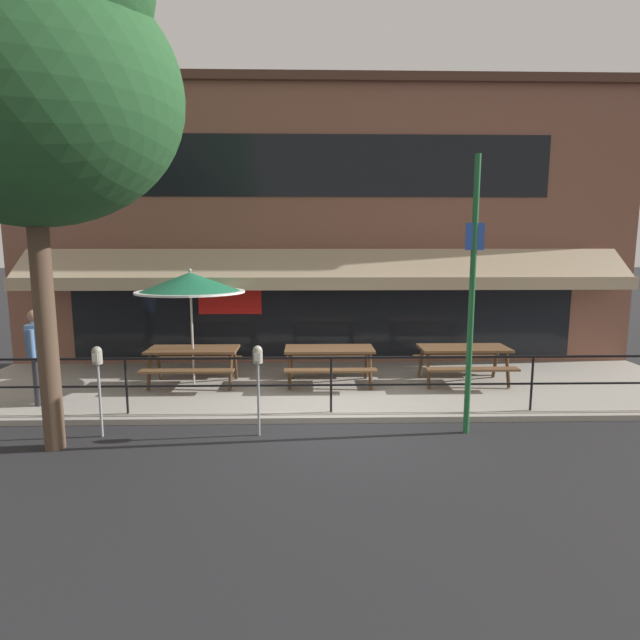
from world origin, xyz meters
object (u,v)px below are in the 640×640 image
object	(u,v)px
street_sign_pole	(472,295)
street_tree_curbside	(31,74)
parking_meter_far	(258,363)
picnic_table_centre	(329,355)
pedestrian_walking	(37,352)
parking_meter_near	(98,364)
patio_umbrella_left	(190,283)
picnic_table_left	(193,356)
picnic_table_right	(464,354)

from	to	relation	value
street_sign_pole	street_tree_curbside	xyz separation A→B (m)	(-6.06, -0.53, 2.93)
parking_meter_far	street_sign_pole	distance (m)	3.41
picnic_table_centre	parking_meter_far	bearing A→B (deg)	-115.61
pedestrian_walking	street_sign_pole	world-z (taller)	street_sign_pole
street_sign_pole	parking_meter_near	bearing A→B (deg)	-179.74
pedestrian_walking	street_tree_curbside	size ratio (longest dim) A/B	0.24
pedestrian_walking	street_tree_curbside	bearing A→B (deg)	-56.21
patio_umbrella_left	street_sign_pole	world-z (taller)	street_sign_pole
picnic_table_centre	street_tree_curbside	world-z (taller)	street_tree_curbside
picnic_table_left	street_tree_curbside	world-z (taller)	street_tree_curbside
picnic_table_centre	parking_meter_far	distance (m)	2.81
street_sign_pole	pedestrian_walking	bearing A→B (deg)	169.70
picnic_table_right	patio_umbrella_left	size ratio (longest dim) A/B	0.76
parking_meter_near	picnic_table_left	bearing A→B (deg)	71.28
picnic_table_left	patio_umbrella_left	distance (m)	1.47
patio_umbrella_left	picnic_table_centre	bearing A→B (deg)	-0.19
street_sign_pole	patio_umbrella_left	bearing A→B (deg)	152.76
pedestrian_walking	street_sign_pole	bearing A→B (deg)	-10.30
parking_meter_near	street_tree_curbside	bearing A→B (deg)	-127.78
picnic_table_right	parking_meter_near	size ratio (longest dim) A/B	1.27
picnic_table_left	street_sign_pole	xyz separation A→B (m)	(4.82, -2.49, 1.47)
patio_umbrella_left	street_sign_pole	distance (m)	5.42
picnic_table_centre	picnic_table_right	xyz separation A→B (m)	(2.76, 0.02, 0.00)
patio_umbrella_left	street_sign_pole	bearing A→B (deg)	-27.24
picnic_table_centre	parking_meter_near	world-z (taller)	parking_meter_near
picnic_table_right	street_sign_pole	xyz separation A→B (m)	(-0.71, -2.49, 1.47)
street_sign_pole	picnic_table_left	bearing A→B (deg)	152.65
parking_meter_far	street_tree_curbside	size ratio (longest dim) A/B	0.20
street_sign_pole	street_tree_curbside	world-z (taller)	street_tree_curbside
pedestrian_walking	parking_meter_near	distance (m)	2.12
picnic_table_right	street_sign_pole	distance (m)	2.98
street_tree_curbside	picnic_table_right	bearing A→B (deg)	24.04
pedestrian_walking	picnic_table_left	bearing A→B (deg)	25.17
picnic_table_left	patio_umbrella_left	bearing A→B (deg)	-90.00
picnic_table_centre	street_tree_curbside	bearing A→B (deg)	-143.19
patio_umbrella_left	parking_meter_near	distance (m)	2.84
parking_meter_far	street_tree_curbside	distance (m)	4.88
patio_umbrella_left	pedestrian_walking	world-z (taller)	patio_umbrella_left
street_sign_pole	picnic_table_right	bearing A→B (deg)	74.06
picnic_table_right	parking_meter_far	world-z (taller)	parking_meter_far
picnic_table_right	pedestrian_walking	distance (m)	8.10
patio_umbrella_left	street_sign_pole	size ratio (longest dim) A/B	0.56
picnic_table_centre	parking_meter_near	bearing A→B (deg)	-145.39
picnic_table_left	parking_meter_far	xyz separation A→B (m)	(1.56, -2.52, 0.44)
parking_meter_near	street_sign_pole	size ratio (longest dim) A/B	0.33
picnic_table_centre	parking_meter_far	world-z (taller)	parking_meter_far
street_tree_curbside	parking_meter_far	bearing A→B (deg)	10.03
picnic_table_right	pedestrian_walking	xyz separation A→B (m)	(-8.01, -1.17, 0.35)
parking_meter_near	street_tree_curbside	xyz separation A→B (m)	(-0.39, -0.50, 3.96)
picnic_table_centre	parking_meter_near	size ratio (longest dim) A/B	1.27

